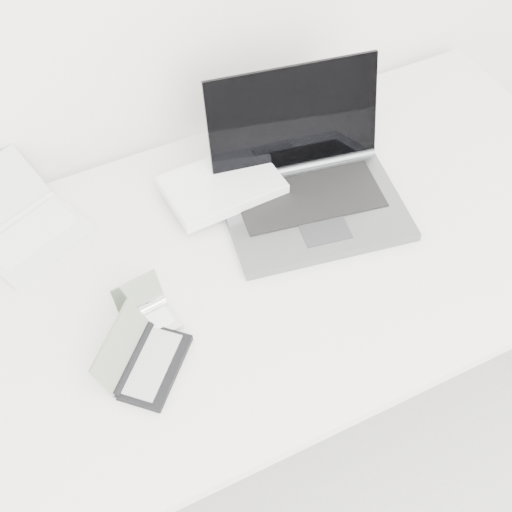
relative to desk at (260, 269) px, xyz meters
name	(u,v)px	position (x,y,z in m)	size (l,w,h in m)	color
desk	(260,269)	(0.00, 0.00, 0.00)	(1.60, 0.80, 0.73)	white
laptop_large	(286,185)	(0.12, 0.12, 0.09)	(0.50, 0.39, 0.25)	slate
netbook_open_white	(23,227)	(-0.42, 0.28, 0.07)	(0.30, 0.32, 0.10)	white
pda_silver	(148,316)	(-0.26, -0.05, 0.06)	(0.11, 0.12, 0.07)	silver
palmtop_charcoal	(146,361)	(-0.30, -0.14, 0.06)	(0.20, 0.20, 0.08)	black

